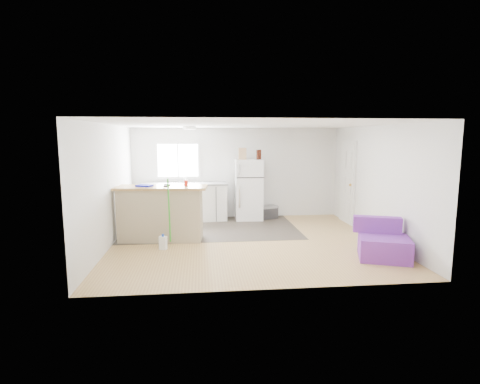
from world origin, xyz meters
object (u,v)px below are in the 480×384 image
(peninsula, at_px, (161,213))
(purple_seat, at_px, (383,244))
(cooler, at_px, (269,212))
(cleaner_jug, at_px, (163,243))
(red_cup, at_px, (186,183))
(bottle_left, at_px, (258,155))
(refrigerator, at_px, (249,190))
(bottle_right, at_px, (260,154))
(cardboard_box, at_px, (242,154))
(mop, at_px, (164,236))
(blue_tray, at_px, (144,186))
(kitchen_cabinets, at_px, (185,202))

(peninsula, distance_m, purple_seat, 4.40)
(cooler, distance_m, cleaner_jug, 3.60)
(purple_seat, relative_size, red_cup, 8.92)
(red_cup, distance_m, bottle_left, 2.51)
(peninsula, bearing_deg, refrigerator, 46.48)
(cleaner_jug, xyz_separation_m, bottle_right, (2.28, 2.52, 1.58))
(red_cup, bearing_deg, cardboard_box, 51.35)
(mop, height_order, bottle_right, bottle_right)
(mop, distance_m, cardboard_box, 3.32)
(cardboard_box, height_order, bottle_right, cardboard_box)
(cooler, height_order, mop, mop)
(mop, distance_m, bottle_left, 3.52)
(bottle_left, bearing_deg, red_cup, -136.27)
(cleaner_jug, relative_size, bottle_left, 1.22)
(cleaner_jug, distance_m, blue_tray, 1.31)
(cooler, xyz_separation_m, blue_tray, (-2.95, -1.87, 0.99))
(cleaner_jug, xyz_separation_m, mop, (0.02, 0.10, 0.10))
(mop, bearing_deg, cleaner_jug, -100.76)
(red_cup, bearing_deg, mop, -123.75)
(cooler, bearing_deg, blue_tray, -166.19)
(refrigerator, relative_size, red_cup, 13.21)
(blue_tray, relative_size, bottle_left, 1.20)
(cardboard_box, bearing_deg, cleaner_jug, -126.49)
(kitchen_cabinets, height_order, blue_tray, kitchen_cabinets)
(peninsula, xyz_separation_m, cooler, (2.63, 1.86, -0.40))
(cleaner_jug, bearing_deg, kitchen_cabinets, 99.50)
(cooler, relative_size, purple_seat, 0.49)
(refrigerator, distance_m, bottle_left, 0.95)
(cooler, height_order, cardboard_box, cardboard_box)
(red_cup, bearing_deg, blue_tray, -177.42)
(cooler, relative_size, red_cup, 4.37)
(peninsula, bearing_deg, mop, -73.78)
(mop, distance_m, red_cup, 1.23)
(cooler, height_order, blue_tray, blue_tray)
(refrigerator, relative_size, cardboard_box, 5.28)
(cooler, relative_size, bottle_right, 2.10)
(cooler, relative_size, cleaner_jug, 1.72)
(refrigerator, xyz_separation_m, cooler, (0.54, 0.03, -0.62))
(red_cup, bearing_deg, cooler, 41.15)
(refrigerator, bearing_deg, kitchen_cabinets, -178.43)
(kitchen_cabinets, distance_m, cooler, 2.24)
(blue_tray, relative_size, bottle_right, 1.20)
(purple_seat, xyz_separation_m, blue_tray, (-4.39, 1.61, 0.91))
(refrigerator, height_order, bottle_left, bottle_left)
(kitchen_cabinets, xyz_separation_m, blue_tray, (-0.74, -1.85, 0.66))
(peninsula, relative_size, purple_seat, 1.79)
(peninsula, relative_size, bottle_right, 7.67)
(refrigerator, xyz_separation_m, blue_tray, (-2.41, -1.84, 0.37))
(cardboard_box, bearing_deg, peninsula, -137.48)
(peninsula, xyz_separation_m, purple_seat, (4.07, -1.62, -0.32))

